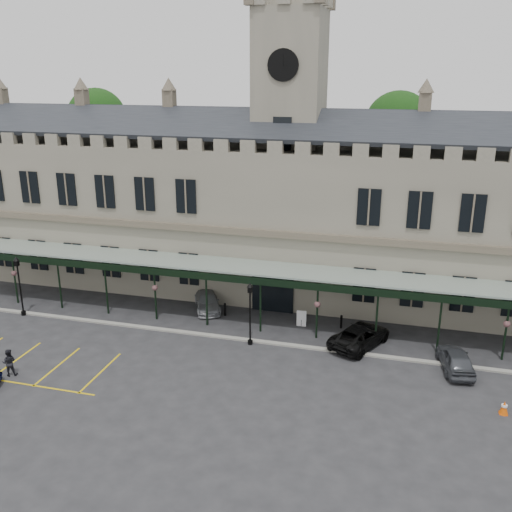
% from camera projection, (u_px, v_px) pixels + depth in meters
% --- Properties ---
extents(ground, '(140.00, 140.00, 0.00)m').
position_uv_depth(ground, '(230.00, 382.00, 33.87)').
color(ground, '#262629').
extents(station_building, '(60.00, 10.36, 17.30)m').
position_uv_depth(station_building, '(288.00, 214.00, 46.46)').
color(station_building, slate).
rests_on(station_building, ground).
extents(clock_tower, '(5.60, 5.60, 24.80)m').
position_uv_depth(clock_tower, '(289.00, 131.00, 44.48)').
color(clock_tower, slate).
rests_on(clock_tower, ground).
extents(canopy, '(50.00, 4.10, 4.30)m').
position_uv_depth(canopy, '(261.00, 298.00, 39.97)').
color(canopy, '#8C9E93').
rests_on(canopy, ground).
extents(kerb, '(60.00, 0.40, 0.12)m').
position_uv_depth(kerb, '(254.00, 341.00, 38.90)').
color(kerb, gray).
rests_on(kerb, ground).
extents(parking_markings, '(16.00, 6.00, 0.01)m').
position_uv_depth(parking_markings, '(11.00, 364.00, 35.97)').
color(parking_markings, gold).
rests_on(parking_markings, ground).
extents(tree_behind_left, '(6.00, 6.00, 16.00)m').
position_uv_depth(tree_behind_left, '(97.00, 120.00, 58.29)').
color(tree_behind_left, '#332314').
rests_on(tree_behind_left, ground).
extents(tree_behind_mid, '(6.00, 6.00, 16.00)m').
position_uv_depth(tree_behind_mid, '(398.00, 127.00, 50.85)').
color(tree_behind_mid, '#332314').
rests_on(tree_behind_mid, ground).
extents(lamp_post_left, '(0.44, 0.44, 4.64)m').
position_uv_depth(lamp_post_left, '(19.00, 281.00, 42.32)').
color(lamp_post_left, black).
rests_on(lamp_post_left, ground).
extents(lamp_post_mid, '(0.42, 0.42, 4.43)m').
position_uv_depth(lamp_post_mid, '(250.00, 308.00, 37.75)').
color(lamp_post_mid, black).
rests_on(lamp_post_mid, ground).
extents(traffic_cone, '(0.49, 0.49, 0.77)m').
position_uv_depth(traffic_cone, '(504.00, 408.00, 30.62)').
color(traffic_cone, '#E45207').
rests_on(traffic_cone, ground).
extents(sign_board, '(0.70, 0.07, 1.20)m').
position_uv_depth(sign_board, '(301.00, 319.00, 41.10)').
color(sign_board, black).
rests_on(sign_board, ground).
extents(bollard_left, '(0.18, 0.18, 0.99)m').
position_uv_depth(bollard_left, '(225.00, 309.00, 42.92)').
color(bollard_left, black).
rests_on(bollard_left, ground).
extents(bollard_right, '(0.17, 0.17, 0.98)m').
position_uv_depth(bollard_right, '(341.00, 322.00, 40.83)').
color(bollard_right, black).
rests_on(bollard_right, ground).
extents(car_taxi, '(3.48, 4.74, 1.28)m').
position_uv_depth(car_taxi, '(207.00, 301.00, 44.09)').
color(car_taxi, '#94979B').
rests_on(car_taxi, ground).
extents(car_van, '(4.34, 5.62, 1.42)m').
position_uv_depth(car_van, '(360.00, 336.00, 38.18)').
color(car_van, black).
rests_on(car_van, ground).
extents(car_right_a, '(2.41, 4.43, 1.43)m').
position_uv_depth(car_right_a, '(456.00, 359.00, 35.03)').
color(car_right_a, '#3E4147').
rests_on(car_right_a, ground).
extents(person_b, '(1.02, 0.93, 1.71)m').
position_uv_depth(person_b, '(9.00, 362.00, 34.40)').
color(person_b, black).
rests_on(person_b, ground).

